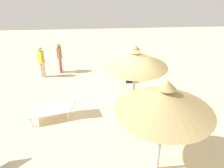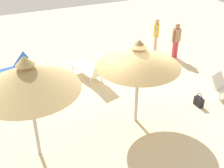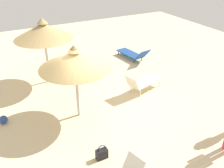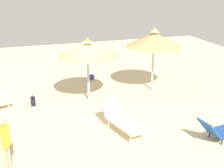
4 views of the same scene
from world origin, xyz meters
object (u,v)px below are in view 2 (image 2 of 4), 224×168
object	(u,v)px
lounge_chair_center	(3,71)
person_standing_far_left	(176,39)
person_standing_front	(156,34)
handbag	(199,101)
parasol_umbrella_near_left	(139,57)
parasol_umbrella_far_right	(27,77)
lounge_chair_edge	(90,69)

from	to	relation	value
lounge_chair_center	person_standing_far_left	distance (m)	7.15
person_standing_front	lounge_chair_center	bearing A→B (deg)	87.30
lounge_chair_center	handbag	bearing A→B (deg)	-128.92
parasol_umbrella_near_left	handbag	bearing A→B (deg)	-94.28
person_standing_far_left	handbag	size ratio (longest dim) A/B	3.28
parasol_umbrella_far_right	person_standing_front	xyz separation A→B (m)	(4.31, -6.18, -1.43)
parasol_umbrella_far_right	parasol_umbrella_near_left	world-z (taller)	parasol_umbrella_far_right
parasol_umbrella_far_right	lounge_chair_center	world-z (taller)	parasol_umbrella_far_right
person_standing_far_left	handbag	distance (m)	3.76
parasol_umbrella_far_right	lounge_chair_center	xyz separation A→B (m)	(4.62, 0.37, -1.98)
lounge_chair_edge	person_standing_far_left	size ratio (longest dim) A/B	1.20
lounge_chair_center	person_standing_far_left	xyz separation A→B (m)	(-1.13, -7.04, 0.54)
parasol_umbrella_far_right	parasol_umbrella_near_left	size ratio (longest dim) A/B	1.08
parasol_umbrella_near_left	handbag	world-z (taller)	parasol_umbrella_near_left
lounge_chair_center	handbag	world-z (taller)	lounge_chair_center
parasol_umbrella_near_left	handbag	xyz separation A→B (m)	(-0.17, -2.26, -1.98)
parasol_umbrella_near_left	person_standing_far_left	size ratio (longest dim) A/B	1.69
person_standing_front	handbag	size ratio (longest dim) A/B	3.31
lounge_chair_edge	person_standing_front	size ratio (longest dim) A/B	1.18
person_standing_far_left	parasol_umbrella_far_right	bearing A→B (deg)	117.60
parasol_umbrella_near_left	person_standing_front	distance (m)	5.32
parasol_umbrella_far_right	lounge_chair_edge	xyz separation A→B (m)	(3.18, -2.62, -1.88)
lounge_chair_center	handbag	distance (m)	7.24
handbag	lounge_chair_center	bearing A→B (deg)	51.08
lounge_chair_edge	handbag	world-z (taller)	lounge_chair_edge
parasol_umbrella_near_left	person_standing_far_left	bearing A→B (deg)	-48.46
lounge_chair_center	person_standing_far_left	size ratio (longest dim) A/B	1.38
parasol_umbrella_far_right	lounge_chair_center	size ratio (longest dim) A/B	1.32
parasol_umbrella_near_left	person_standing_front	size ratio (longest dim) A/B	1.67
parasol_umbrella_near_left	lounge_chair_edge	world-z (taller)	parasol_umbrella_near_left
person_standing_front	lounge_chair_edge	bearing A→B (deg)	107.54
parasol_umbrella_far_right	person_standing_front	size ratio (longest dim) A/B	1.80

